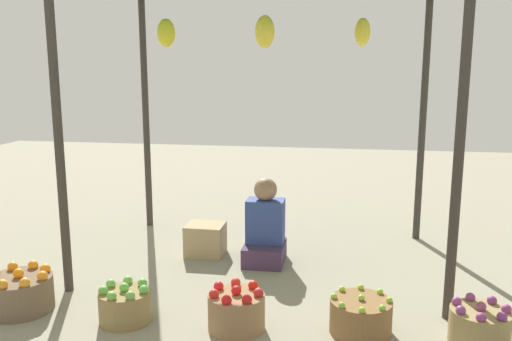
{
  "coord_description": "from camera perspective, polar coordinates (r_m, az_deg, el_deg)",
  "views": [
    {
      "loc": [
        0.7,
        -4.69,
        1.78
      ],
      "look_at": [
        0.0,
        -0.51,
        0.95
      ],
      "focal_mm": 37.91,
      "sensor_mm": 36.0,
      "label": 1
    }
  ],
  "objects": [
    {
      "name": "wooden_crate_near_vendor",
      "position": [
        5.2,
        -5.35,
        -7.24
      ],
      "size": [
        0.35,
        0.3,
        0.3
      ],
      "primitive_type": "cube",
      "color": "tan",
      "rests_on": "ground"
    },
    {
      "name": "market_stall_structure",
      "position": [
        4.76,
        1.0,
        17.49
      ],
      "size": [
        3.21,
        2.13,
        2.54
      ],
      "color": "#38332D",
      "rests_on": "ground"
    },
    {
      "name": "basket_oranges",
      "position": [
        4.42,
        -23.64,
        -11.7
      ],
      "size": [
        0.47,
        0.47,
        0.32
      ],
      "color": "brown",
      "rests_on": "ground"
    },
    {
      "name": "ground_plane",
      "position": [
        5.06,
        0.97,
        -9.5
      ],
      "size": [
        14.0,
        14.0,
        0.0
      ],
      "primitive_type": "plane",
      "color": "gray"
    },
    {
      "name": "basket_green_apples",
      "position": [
        4.02,
        -13.64,
        -13.59
      ],
      "size": [
        0.37,
        0.37,
        0.28
      ],
      "color": "olive",
      "rests_on": "ground"
    },
    {
      "name": "basket_red_tomatoes",
      "position": [
        3.8,
        -2.09,
        -14.52
      ],
      "size": [
        0.39,
        0.39,
        0.31
      ],
      "color": "#926D4A",
      "rests_on": "ground"
    },
    {
      "name": "vendor_person",
      "position": [
        4.95,
        0.94,
        -6.31
      ],
      "size": [
        0.36,
        0.44,
        0.78
      ],
      "color": "#422F4C",
      "rests_on": "ground"
    },
    {
      "name": "basket_purple_onions",
      "position": [
        3.9,
        22.52,
        -14.91
      ],
      "size": [
        0.38,
        0.38,
        0.29
      ],
      "color": "#947F4F",
      "rests_on": "ground"
    },
    {
      "name": "basket_limes",
      "position": [
        3.83,
        10.99,
        -14.83
      ],
      "size": [
        0.42,
        0.42,
        0.27
      ],
      "color": "brown",
      "rests_on": "ground"
    }
  ]
}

